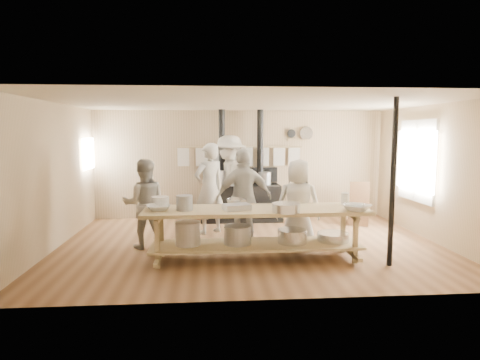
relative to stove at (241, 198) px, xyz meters
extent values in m
plane|color=brown|center=(0.01, -2.12, -0.52)|extent=(7.00, 7.00, 0.00)
plane|color=tan|center=(0.01, 0.38, 0.78)|extent=(7.00, 0.00, 7.00)
plane|color=tan|center=(0.01, -4.62, 0.78)|extent=(7.00, 0.00, 7.00)
plane|color=tan|center=(-3.49, -2.12, 0.78)|extent=(0.00, 5.00, 5.00)
plane|color=tan|center=(3.51, -2.12, 0.78)|extent=(0.00, 5.00, 5.00)
plane|color=beige|center=(0.01, -2.12, 2.08)|extent=(7.00, 7.00, 0.00)
cube|color=beige|center=(3.48, -1.52, 0.98)|extent=(0.06, 1.35, 1.65)
plane|color=white|center=(3.44, -1.52, 0.98)|extent=(0.00, 1.50, 1.50)
cube|color=beige|center=(3.43, -1.52, 0.98)|extent=(0.02, 0.03, 1.50)
plane|color=white|center=(-3.44, -0.12, 1.08)|extent=(0.00, 0.90, 0.90)
cube|color=black|center=(0.01, -0.02, -0.10)|extent=(1.80, 0.70, 0.85)
cube|color=black|center=(0.01, -0.02, -0.47)|extent=(1.90, 0.75, 0.10)
cube|color=black|center=(0.01, 0.28, 0.53)|extent=(1.80, 0.12, 0.35)
cylinder|color=black|center=(-0.44, 0.03, 1.20)|extent=(0.15, 0.15, 1.75)
cylinder|color=black|center=(0.46, 0.03, 1.20)|extent=(0.15, 0.15, 1.75)
cylinder|color=#B2B2B7|center=(-0.54, -0.02, 0.50)|extent=(0.36, 0.36, 0.34)
cylinder|color=gray|center=(0.56, -0.07, 0.48)|extent=(0.30, 0.30, 0.30)
cylinder|color=tan|center=(0.01, 0.28, 1.20)|extent=(3.00, 0.04, 0.04)
cube|color=silver|center=(-1.34, 0.28, 0.98)|extent=(0.28, 0.01, 0.46)
cube|color=silver|center=(-0.96, 0.28, 0.98)|extent=(0.28, 0.01, 0.46)
cube|color=silver|center=(-0.57, 0.28, 0.98)|extent=(0.28, 0.01, 0.46)
cube|color=silver|center=(-0.19, 0.28, 0.98)|extent=(0.28, 0.01, 0.46)
cube|color=silver|center=(0.20, 0.28, 0.98)|extent=(0.28, 0.01, 0.46)
cube|color=silver|center=(0.59, 0.28, 0.98)|extent=(0.28, 0.01, 0.46)
cube|color=silver|center=(0.97, 0.28, 0.98)|extent=(0.28, 0.01, 0.46)
cube|color=silver|center=(1.36, 0.28, 0.98)|extent=(0.28, 0.01, 0.46)
cube|color=tan|center=(1.41, 0.30, 1.38)|extent=(0.50, 0.14, 0.03)
cylinder|color=black|center=(1.26, 0.32, 1.53)|extent=(0.20, 0.04, 0.20)
cylinder|color=silver|center=(1.63, 0.32, 1.53)|extent=(0.32, 0.03, 0.32)
cube|color=tan|center=(0.01, -3.02, 0.30)|extent=(3.60, 0.90, 0.06)
cube|color=tan|center=(0.01, -3.02, -0.27)|extent=(3.40, 0.80, 0.04)
cube|color=tan|center=(0.01, -3.02, -0.32)|extent=(3.30, 0.06, 0.06)
cube|color=tan|center=(-1.54, -3.32, -0.10)|extent=(0.07, 0.07, 0.85)
cube|color=tan|center=(-1.54, -2.72, -0.10)|extent=(0.07, 0.07, 0.85)
cube|color=tan|center=(1.56, -3.32, -0.10)|extent=(0.07, 0.07, 0.85)
cube|color=tan|center=(1.56, -2.72, -0.10)|extent=(0.07, 0.07, 0.85)
cylinder|color=#B2B2B7|center=(-1.09, -3.02, -0.06)|extent=(0.40, 0.40, 0.38)
cylinder|color=gray|center=(-0.29, -3.02, -0.10)|extent=(0.44, 0.44, 0.30)
cylinder|color=silver|center=(0.61, -3.02, -0.14)|extent=(0.48, 0.48, 0.22)
cylinder|color=silver|center=(1.31, -3.02, -0.18)|extent=(0.52, 0.52, 0.14)
cylinder|color=black|center=(2.06, -3.47, 0.78)|extent=(0.08, 0.08, 2.60)
imported|color=#AEA79A|center=(-0.74, -1.20, 0.41)|extent=(0.81, 0.74, 1.86)
imported|color=#AEA79A|center=(-1.91, -2.16, 0.28)|extent=(0.85, 0.70, 1.60)
imported|color=#AEA79A|center=(0.82, -2.46, 0.28)|extent=(0.86, 0.63, 1.61)
imported|color=#AEA79A|center=(-0.12, -2.26, 0.37)|extent=(1.12, 0.65, 1.79)
imported|color=#AEA79A|center=(-0.27, -0.17, 0.49)|extent=(1.47, 1.42, 2.01)
cube|color=#533521|center=(2.63, -0.65, -0.28)|extent=(0.58, 0.58, 0.47)
cube|color=#533521|center=(2.71, -0.47, 0.16)|extent=(0.42, 0.21, 0.53)
imported|color=white|center=(-1.54, -3.08, 0.37)|extent=(0.43, 0.43, 0.09)
imported|color=silver|center=(-0.29, -2.69, 0.38)|extent=(0.47, 0.47, 0.11)
imported|color=white|center=(1.56, -3.35, 0.38)|extent=(0.57, 0.57, 0.10)
imported|color=silver|center=(1.56, -3.23, 0.38)|extent=(0.32, 0.32, 0.10)
cube|color=#B2B2B7|center=(-0.31, -3.11, 0.38)|extent=(0.47, 0.38, 0.09)
cylinder|color=silver|center=(0.43, -3.35, 0.40)|extent=(0.46, 0.46, 0.14)
cylinder|color=gray|center=(-1.14, -3.08, 0.45)|extent=(0.34, 0.34, 0.24)
cylinder|color=white|center=(-1.54, -2.80, 0.42)|extent=(0.36, 0.36, 0.18)
cylinder|color=white|center=(1.56, -2.78, 0.43)|extent=(0.13, 0.13, 0.20)
camera|label=1|loc=(-0.74, -9.34, 1.54)|focal=30.00mm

